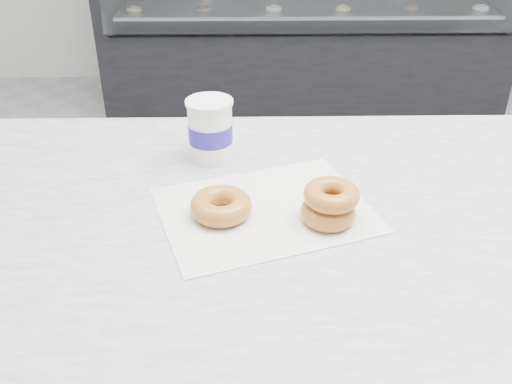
% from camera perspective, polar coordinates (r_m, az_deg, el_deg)
% --- Properties ---
extents(ground, '(5.00, 5.00, 0.00)m').
position_cam_1_polar(ground, '(2.03, 9.77, -13.67)').
color(ground, '#959598').
rests_on(ground, ground).
extents(display_case, '(2.40, 0.74, 1.25)m').
position_cam_1_polar(display_case, '(3.66, 4.87, 16.73)').
color(display_case, black).
rests_on(display_case, ground).
extents(wax_paper, '(0.41, 0.36, 0.00)m').
position_cam_1_polar(wax_paper, '(0.95, 0.91, -1.82)').
color(wax_paper, silver).
rests_on(wax_paper, counter).
extents(donut_single, '(0.13, 0.13, 0.04)m').
position_cam_1_polar(donut_single, '(0.93, -3.52, -1.38)').
color(donut_single, '#B47531').
rests_on(donut_single, wax_paper).
extents(donut_stack, '(0.10, 0.10, 0.06)m').
position_cam_1_polar(donut_stack, '(0.92, 7.38, -1.17)').
color(donut_stack, '#B47531').
rests_on(donut_stack, wax_paper).
extents(coffee_cup, '(0.10, 0.10, 0.12)m').
position_cam_1_polar(coffee_cup, '(1.09, -4.59, 6.28)').
color(coffee_cup, white).
rests_on(coffee_cup, counter).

